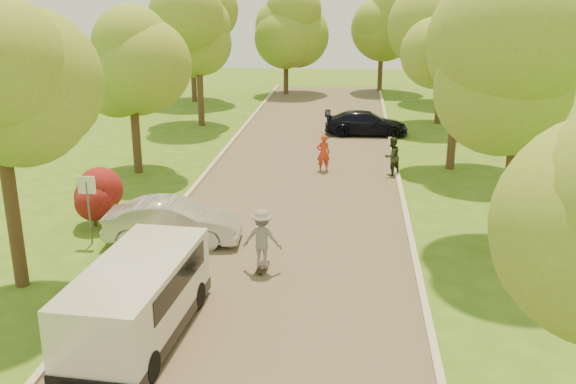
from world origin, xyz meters
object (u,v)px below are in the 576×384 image
at_px(dark_sedan, 366,123).
at_px(skateboarder, 262,238).
at_px(person_olive, 392,156).
at_px(street_sign, 88,196).
at_px(silver_sedan, 173,222).
at_px(person_striped, 323,153).
at_px(longboard, 263,267).
at_px(minivan, 139,298).

bearing_deg(dark_sedan, skateboarder, 168.89).
xyz_separation_m(dark_sedan, person_olive, (0.98, -7.73, 0.17)).
relative_size(street_sign, skateboarder, 1.28).
bearing_deg(silver_sedan, person_striped, -29.59).
height_order(longboard, skateboarder, skateboarder).
bearing_deg(longboard, dark_sedan, -95.20).
distance_m(street_sign, skateboarder, 5.74).
bearing_deg(person_olive, silver_sedan, 6.18).
relative_size(street_sign, silver_sedan, 0.52).
xyz_separation_m(minivan, person_olive, (6.28, 13.94, -0.14)).
bearing_deg(dark_sedan, street_sign, 151.03).
distance_m(silver_sedan, skateboarder, 3.52).
bearing_deg(person_olive, longboard, 24.69).
bearing_deg(silver_sedan, dark_sedan, -24.55).
bearing_deg(minivan, street_sign, 125.93).
bearing_deg(person_striped, longboard, 68.21).
distance_m(longboard, person_striped, 10.50).
bearing_deg(street_sign, person_striped, 53.45).
height_order(minivan, person_striped, minivan).
xyz_separation_m(minivan, silver_sedan, (-0.80, 5.59, -0.27)).
bearing_deg(dark_sedan, person_olive, -174.12).
distance_m(minivan, person_striped, 14.64).
bearing_deg(street_sign, minivan, -57.72).
xyz_separation_m(silver_sedan, person_striped, (4.18, 8.65, 0.12)).
height_order(skateboarder, person_striped, skateboarder).
height_order(skateboarder, person_olive, skateboarder).
height_order(dark_sedan, person_olive, person_olive).
relative_size(skateboarder, person_striped, 1.06).
distance_m(dark_sedan, longboard, 18.11).
distance_m(minivan, skateboarder, 4.43).
xyz_separation_m(street_sign, person_striped, (6.68, 9.01, -0.76)).
bearing_deg(longboard, minivan, 64.26).
relative_size(minivan, longboard, 5.61).
bearing_deg(silver_sedan, skateboarder, -124.02).
bearing_deg(person_olive, dark_sedan, -126.27).
relative_size(minivan, person_striped, 3.10).
bearing_deg(longboard, silver_sedan, -25.71).
bearing_deg(skateboarder, street_sign, -9.68).
xyz_separation_m(dark_sedan, person_striped, (-1.92, -7.43, 0.16)).
distance_m(street_sign, longboard, 5.90).
bearing_deg(skateboarder, minivan, 64.26).
bearing_deg(person_striped, street_sign, 37.94).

